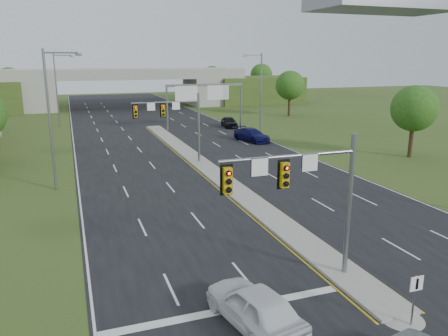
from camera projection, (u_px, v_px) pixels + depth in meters
ground at (344, 275)px, 21.35m from camera, size 240.00×240.00×0.00m
road at (176, 145)px, 53.32m from camera, size 24.00×160.00×0.02m
median at (205, 166)px, 42.34m from camera, size 2.00×54.00×0.16m
median_nose at (402, 317)px, 17.68m from camera, size 2.00×2.00×0.16m
lane_markings at (184, 155)px, 47.56m from camera, size 23.72×160.00×0.01m
signal_mast_near at (309, 187)px, 19.39m from camera, size 6.62×0.60×7.00m
signal_mast_far at (176, 117)px, 42.23m from camera, size 6.62×0.60×7.00m
keep_right_sign at (415, 292)px, 16.85m from camera, size 0.60×0.13×2.20m
sign_gantry at (204, 94)px, 63.27m from camera, size 11.58×0.44×6.67m
overpass at (126, 90)px, 93.55m from camera, size 80.00×14.00×8.10m
lightpole_l_mid at (52, 114)px, 33.80m from camera, size 2.85×0.25×11.00m
lightpole_l_far at (58, 87)px, 65.76m from camera, size 2.85×0.25×11.00m
lightpole_r_far at (260, 89)px, 60.72m from camera, size 2.85×0.25×11.00m
tree_r_near at (414, 109)px, 45.51m from camera, size 4.80×4.80×7.60m
tree_r_mid at (290, 85)px, 78.70m from camera, size 5.20×5.20×8.12m
tree_back_b at (10, 80)px, 98.05m from camera, size 5.60×5.60×8.32m
tree_back_c at (212, 77)px, 113.67m from camera, size 5.60×5.60×8.32m
tree_back_d at (261, 75)px, 118.14m from camera, size 6.00×6.00×8.85m
car_white at (255, 306)px, 17.09m from camera, size 3.00×5.34×1.72m
car_far_b at (252, 135)px, 55.36m from camera, size 3.75×6.02×1.63m
car_far_c at (229, 122)px, 66.74m from camera, size 2.37×4.81×1.58m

